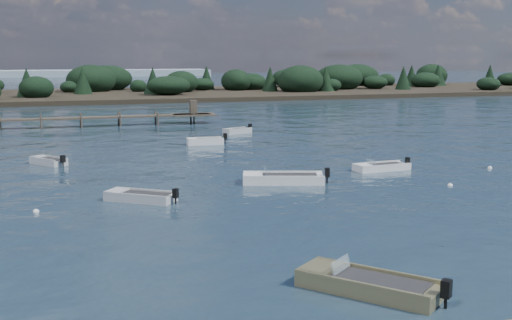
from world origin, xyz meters
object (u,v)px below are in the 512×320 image
object	(u,v)px
dinghy_mid_white_b	(381,168)
dinghy_mid_grey	(141,198)
dinghy_mid_white_a	(283,180)
dinghy_near_olive	(368,287)
tender_far_white	(205,143)
tender_far_grey	(49,163)
tender_far_grey_b	(237,132)

from	to	relation	value
dinghy_mid_white_b	dinghy_mid_grey	world-z (taller)	dinghy_mid_white_b
dinghy_mid_grey	dinghy_mid_white_a	xyz separation A→B (m)	(9.27, 2.27, 0.02)
dinghy_near_olive	dinghy_mid_grey	size ratio (longest dim) A/B	1.22
dinghy_near_olive	tender_far_white	xyz separation A→B (m)	(3.46, 37.30, 0.01)
dinghy_mid_grey	tender_far_grey	size ratio (longest dim) A/B	1.25
dinghy_near_olive	tender_far_grey	size ratio (longest dim) A/B	1.53
dinghy_mid_white_a	tender_far_grey_b	bearing A→B (deg)	79.69
dinghy_mid_white_b	dinghy_near_olive	world-z (taller)	dinghy_near_olive
tender_far_grey	dinghy_mid_grey	bearing A→B (deg)	-71.51
dinghy_mid_white_b	dinghy_near_olive	bearing A→B (deg)	-120.25
dinghy_mid_white_b	tender_far_grey_b	distance (m)	23.95
dinghy_mid_grey	tender_far_grey_b	distance (m)	31.32
dinghy_near_olive	dinghy_mid_grey	bearing A→B (deg)	108.21
dinghy_near_olive	dinghy_mid_white_a	distance (m)	18.99
dinghy_mid_white_a	dinghy_mid_grey	bearing A→B (deg)	-166.23
dinghy_mid_white_b	tender_far_white	xyz separation A→B (m)	(-8.59, 16.65, 0.04)
dinghy_near_olive	dinghy_mid_grey	world-z (taller)	dinghy_near_olive
dinghy_mid_grey	tender_far_grey	world-z (taller)	tender_far_grey
dinghy_mid_white_b	dinghy_mid_grey	distance (m)	17.94
dinghy_mid_white_b	tender_far_white	bearing A→B (deg)	117.29
dinghy_mid_white_b	tender_far_white	size ratio (longest dim) A/B	1.18
dinghy_near_olive	tender_far_grey_b	distance (m)	45.17
tender_far_white	tender_far_grey	size ratio (longest dim) A/B	1.15
tender_far_grey	tender_far_grey_b	bearing A→B (deg)	36.72
dinghy_mid_grey	tender_far_white	distance (m)	22.77
tender_far_grey_b	tender_far_white	distance (m)	8.72
dinghy_mid_white_b	tender_far_grey_b	world-z (taller)	tender_far_grey_b
dinghy_near_olive	dinghy_mid_white_b	bearing A→B (deg)	59.75
dinghy_mid_white_a	tender_far_grey	distance (m)	18.33
dinghy_mid_grey	dinghy_near_olive	bearing A→B (deg)	-71.79
dinghy_mid_white_a	dinghy_near_olive	bearing A→B (deg)	-101.87
tender_far_white	tender_far_grey_b	bearing A→B (deg)	53.95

